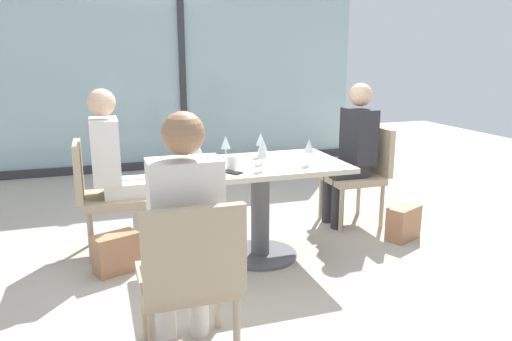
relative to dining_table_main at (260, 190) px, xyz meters
The scene contains 19 objects.
ground_plane 0.53m from the dining_table_main, ahead, with size 12.00×12.00×0.00m, color #A89E8E.
window_wall_backdrop 3.27m from the dining_table_main, 90.00° to the left, with size 4.83×0.10×2.70m.
dining_table_main is the anchor object (origin of this frame).
chair_far_left 1.21m from the dining_table_main, 157.84° to the left, with size 0.50×0.46×0.87m.
chair_far_right 1.21m from the dining_table_main, 22.16° to the left, with size 0.50×0.46×0.87m.
chair_front_left 1.38m from the dining_table_main, 122.75° to the right, with size 0.46×0.50×0.87m.
person_far_left 1.12m from the dining_table_main, 155.70° to the left, with size 0.39×0.34×1.26m.
person_far_right 1.12m from the dining_table_main, 24.30° to the left, with size 0.39×0.34×1.26m.
person_front_left 1.30m from the dining_table_main, 125.37° to the right, with size 0.34×0.39×1.26m.
wine_glass_0 0.40m from the dining_table_main, 105.43° to the right, with size 0.07×0.07×0.18m.
wine_glass_1 0.41m from the dining_table_main, 70.78° to the left, with size 0.07×0.07×0.18m.
wine_glass_2 0.43m from the dining_table_main, 141.89° to the left, with size 0.07×0.07×0.18m.
wine_glass_3 0.49m from the dining_table_main, 27.03° to the right, with size 0.07×0.07×0.18m.
wine_glass_4 0.34m from the dining_table_main, 43.30° to the right, with size 0.07×0.07×0.18m.
wine_glass_5 0.57m from the dining_table_main, behind, with size 0.07×0.07×0.18m.
coffee_cup 0.36m from the dining_table_main, 156.90° to the right, with size 0.08×0.08×0.09m, color white.
cell_phone_on_table 0.41m from the dining_table_main, 141.49° to the right, with size 0.07×0.14×0.01m, color black.
handbag_0 1.12m from the dining_table_main, behind, with size 0.30×0.16×0.28m, color #A3704C.
handbag_1 1.30m from the dining_table_main, ahead, with size 0.30×0.16×0.28m, color #A3704C.
Camera 1 is at (-1.11, -3.27, 1.51)m, focal length 34.09 mm.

